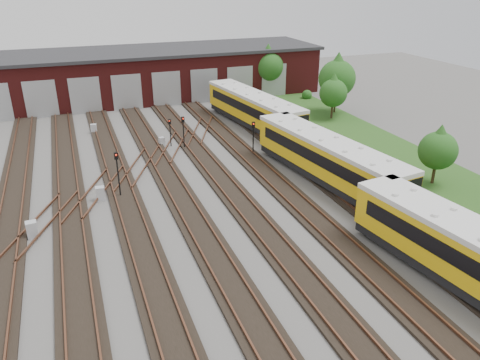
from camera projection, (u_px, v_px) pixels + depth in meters
name	position (u px, v px, depth m)	size (l,w,h in m)	color
ground	(236.00, 238.00, 30.59)	(120.00, 120.00, 0.00)	#4E4C48
track_network	(231.00, 232.00, 31.00)	(30.40, 70.00, 0.33)	black
maintenance_shed	(135.00, 74.00, 63.47)	(51.00, 12.50, 6.35)	#591716
grass_verge	(385.00, 151.00, 45.21)	(8.00, 55.00, 0.05)	#204717
metro_train	(328.00, 159.00, 37.83)	(5.24, 48.81, 3.42)	black
signal_mast_0	(118.00, 169.00, 35.14)	(0.28, 0.26, 3.68)	black
signal_mast_1	(170.00, 129.00, 45.91)	(0.28, 0.27, 2.77)	black
signal_mast_2	(183.00, 128.00, 45.12)	(0.29, 0.27, 3.24)	black
signal_mast_3	(253.00, 134.00, 43.64)	(0.32, 0.30, 3.23)	black
relay_cabinet_0	(32.00, 230.00, 30.41)	(0.69, 0.57, 1.14)	#B6B8BC
relay_cabinet_1	(94.00, 129.00, 50.19)	(0.60, 0.50, 0.99)	#B6B8BC
relay_cabinet_2	(100.00, 194.00, 35.41)	(0.65, 0.54, 1.09)	#B6B8BC
relay_cabinet_3	(162.00, 141.00, 46.64)	(0.51, 0.43, 0.85)	#B6B8BC
relay_cabinet_4	(268.00, 134.00, 48.57)	(0.61, 0.51, 1.02)	#B6B8BC
tree_0	(268.00, 62.00, 64.28)	(4.25, 4.25, 7.04)	#322616
tree_1	(334.00, 90.00, 54.00)	(3.23, 3.23, 5.35)	#322616
tree_2	(337.00, 74.00, 55.89)	(4.43, 4.43, 7.34)	#322616
tree_3	(439.00, 146.00, 37.09)	(3.06, 3.06, 5.07)	#322616
bush_1	(297.00, 113.00, 55.48)	(1.13, 1.13, 1.13)	#1F4B15
bush_2	(307.00, 93.00, 63.87)	(1.39, 1.39, 1.39)	#1F4B15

